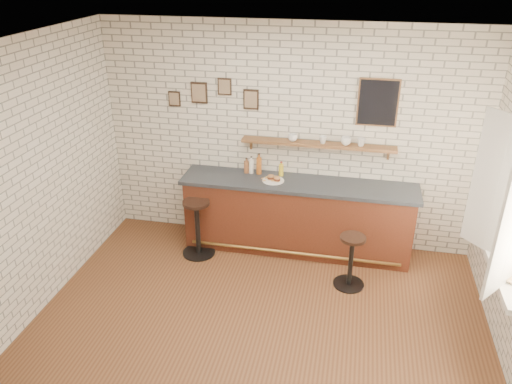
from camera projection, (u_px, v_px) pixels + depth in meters
The scene contains 20 objects.
ground at pixel (258, 327), 5.49m from camera, with size 5.00×5.00×0.00m, color brown.
bar_counter at pixel (297, 216), 6.73m from camera, with size 3.10×0.65×1.01m.
sandwich_plate at pixel (273, 180), 6.55m from camera, with size 0.28×0.28×0.01m, color white.
ciabatta_sandwich at pixel (274, 178), 6.53m from camera, with size 0.20×0.15×0.06m.
potato_chips at pixel (272, 180), 6.55m from camera, with size 0.25×0.17×0.00m.
bitters_bottle_brown at pixel (246, 167), 6.75m from camera, with size 0.07×0.07×0.21m.
bitters_bottle_white at pixel (251, 166), 6.74m from camera, with size 0.06×0.06×0.24m.
bitters_bottle_amber at pixel (259, 166), 6.71m from camera, with size 0.07×0.07×0.29m.
condiment_bottle_yellow at pixel (281, 170), 6.67m from camera, with size 0.06×0.06×0.20m.
bar_stool_left at pixel (197, 226), 6.65m from camera, with size 0.44×0.44×0.80m.
bar_stool_right at pixel (351, 260), 6.03m from camera, with size 0.38×0.38×0.69m.
wall_shelf at pixel (318, 144), 6.44m from camera, with size 2.00×0.18×0.18m.
shelf_cup_a at pixel (293, 138), 6.47m from camera, with size 0.12×0.12×0.09m, color white.
shelf_cup_b at pixel (323, 140), 6.40m from camera, with size 0.10×0.10×0.09m, color white.
shelf_cup_c at pixel (346, 141), 6.34m from camera, with size 0.13×0.13×0.10m, color white.
shelf_cup_d at pixel (361, 142), 6.31m from camera, with size 0.11×0.11×0.10m, color white.
back_wall_decor at pixel (307, 99), 6.30m from camera, with size 2.96×0.02×0.56m.
window_sill at pixel (502, 270), 4.92m from camera, with size 0.20×1.35×0.06m.
book_lower at pixel (503, 274), 4.80m from camera, with size 0.15×0.20×0.02m, color tan.
book_upper at pixel (504, 272), 4.79m from camera, with size 0.16×0.22×0.02m, color tan.
Camera 1 is at (0.87, -4.19, 3.75)m, focal length 35.00 mm.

